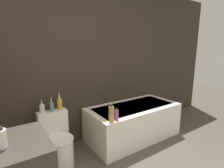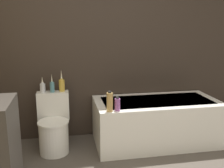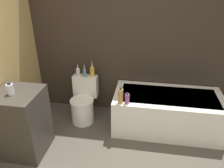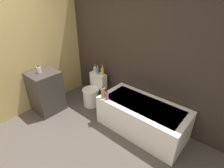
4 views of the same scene
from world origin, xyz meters
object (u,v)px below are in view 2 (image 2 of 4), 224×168
at_px(shampoo_bottle_tall, 110,102).
at_px(vase_bronze, 62,84).
at_px(toilet, 54,127).
at_px(vase_gold, 43,87).
at_px(bathtub, 156,121).
at_px(shampoo_bottle_short, 117,104).
at_px(vase_silver, 52,86).

bearing_deg(shampoo_bottle_tall, vase_bronze, 134.31).
bearing_deg(toilet, vase_gold, 120.71).
distance_m(bathtub, shampoo_bottle_short, 0.75).
height_order(vase_silver, shampoo_bottle_tall, vase_silver).
bearing_deg(vase_silver, vase_gold, 163.82).
xyz_separation_m(shampoo_bottle_tall, shampoo_bottle_short, (0.09, 0.01, -0.04)).
xyz_separation_m(toilet, shampoo_bottle_tall, (0.64, -0.34, 0.38)).
bearing_deg(shampoo_bottle_tall, toilet, 151.98).
height_order(vase_gold, vase_silver, vase_silver).
relative_size(bathtub, toilet, 2.26).
distance_m(vase_bronze, shampoo_bottle_tall, 0.75).
xyz_separation_m(bathtub, shampoo_bottle_tall, (-0.67, -0.32, 0.39)).
relative_size(vase_bronze, shampoo_bottle_tall, 1.17).
xyz_separation_m(vase_bronze, shampoo_bottle_tall, (0.52, -0.53, -0.11)).
relative_size(bathtub, shampoo_bottle_short, 9.88).
distance_m(bathtub, vase_gold, 1.52).
distance_m(bathtub, vase_silver, 1.40).
distance_m(bathtub, vase_bronze, 1.31).
xyz_separation_m(vase_gold, shampoo_bottle_tall, (0.75, -0.54, -0.08)).
distance_m(toilet, shampoo_bottle_tall, 0.82).
bearing_deg(shampoo_bottle_short, bathtub, 27.91).
bearing_deg(vase_gold, toilet, -59.29).
relative_size(toilet, shampoo_bottle_short, 4.37).
bearing_deg(vase_bronze, vase_silver, -166.41).
distance_m(vase_silver, vase_bronze, 0.12).
bearing_deg(shampoo_bottle_short, toilet, 155.64).
height_order(toilet, shampoo_bottle_tall, shampoo_bottle_tall).
height_order(vase_gold, shampoo_bottle_tall, vase_gold).
distance_m(vase_gold, vase_silver, 0.12).
bearing_deg(shampoo_bottle_short, vase_gold, 148.01).
bearing_deg(bathtub, shampoo_bottle_tall, -154.66).
xyz_separation_m(vase_gold, vase_silver, (0.12, -0.03, 0.01)).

